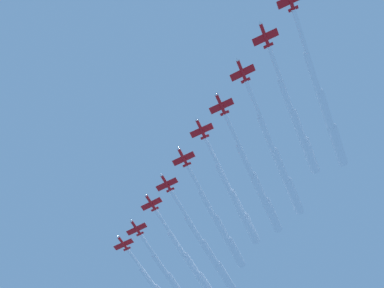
# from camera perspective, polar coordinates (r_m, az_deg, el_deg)

# --- Properties ---
(jet_lead) EXTENTS (71.49, 35.88, 4.18)m
(jet_lead) POSITION_cam_1_polar(r_m,az_deg,el_deg) (210.50, 12.73, 2.85)
(jet_lead) COLOR red
(jet_port_inner) EXTENTS (62.63, 32.02, 4.19)m
(jet_port_inner) POSITION_cam_1_polar(r_m,az_deg,el_deg) (212.66, 10.20, 1.41)
(jet_port_inner) COLOR red
(jet_starboard_inner) EXTENTS (71.31, 35.52, 4.27)m
(jet_starboard_inner) POSITION_cam_1_polar(r_m,az_deg,el_deg) (223.15, 8.57, -2.37)
(jet_starboard_inner) COLOR red
(jet_port_mid) EXTENTS (67.90, 34.01, 4.21)m
(jet_port_mid) POSITION_cam_1_polar(r_m,az_deg,el_deg) (228.47, 6.53, -4.46)
(jet_port_mid) COLOR red
(jet_starboard_mid) EXTENTS (65.63, 32.34, 4.21)m
(jet_starboard_mid) POSITION_cam_1_polar(r_m,az_deg,el_deg) (237.27, 4.48, -5.94)
(jet_starboard_mid) COLOR red
(jet_port_outer) EXTENTS (67.85, 33.68, 4.25)m
(jet_port_outer) POSITION_cam_1_polar(r_m,az_deg,el_deg) (246.72, 3.01, -8.33)
(jet_port_outer) COLOR red
(jet_starboard_outer) EXTENTS (71.46, 36.76, 4.20)m
(jet_starboard_outer) POSITION_cam_1_polar(r_m,az_deg,el_deg) (257.68, 1.88, -10.62)
(jet_starboard_outer) COLOR red
(jet_trail_port) EXTENTS (67.77, 34.65, 4.30)m
(jet_trail_port) POSITION_cam_1_polar(r_m,az_deg,el_deg) (266.56, 0.13, -11.68)
(jet_trail_port) COLOR red
(jet_trail_starboard) EXTENTS (64.40, 32.17, 4.30)m
(jet_trail_starboard) POSITION_cam_1_polar(r_m,az_deg,el_deg) (273.68, -1.59, -13.32)
(jet_trail_starboard) COLOR red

